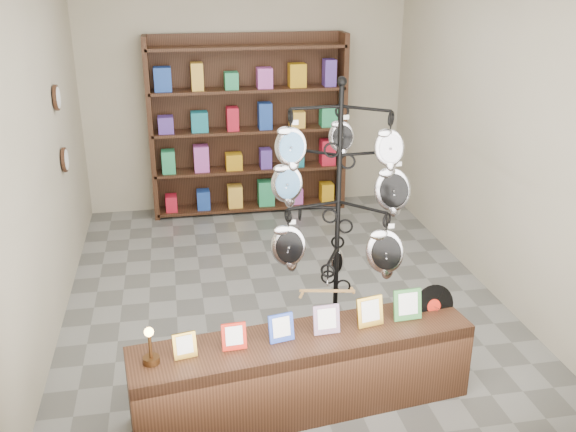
# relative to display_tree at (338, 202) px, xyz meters

# --- Properties ---
(ground) EXTENTS (5.00, 5.00, 0.00)m
(ground) POSITION_rel_display_tree_xyz_m (-0.26, 1.06, -1.29)
(ground) COLOR slate
(ground) RESTS_ON ground
(room_envelope) EXTENTS (5.00, 5.00, 5.00)m
(room_envelope) POSITION_rel_display_tree_xyz_m (-0.26, 1.06, 0.56)
(room_envelope) COLOR #B3A990
(room_envelope) RESTS_ON ground
(display_tree) EXTENTS (1.18, 1.16, 2.22)m
(display_tree) POSITION_rel_display_tree_xyz_m (0.00, 0.00, 0.00)
(display_tree) COLOR black
(display_tree) RESTS_ON ground
(front_shelf) EXTENTS (2.42, 0.78, 0.84)m
(front_shelf) POSITION_rel_display_tree_xyz_m (-0.40, -0.69, -0.99)
(front_shelf) COLOR black
(front_shelf) RESTS_ON ground
(back_shelving) EXTENTS (2.42, 0.36, 2.20)m
(back_shelving) POSITION_rel_display_tree_xyz_m (-0.26, 3.35, -0.26)
(back_shelving) COLOR black
(back_shelving) RESTS_ON ground
(wall_clocks) EXTENTS (0.03, 0.24, 0.84)m
(wall_clocks) POSITION_rel_display_tree_xyz_m (-2.23, 1.86, 0.21)
(wall_clocks) COLOR black
(wall_clocks) RESTS_ON ground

